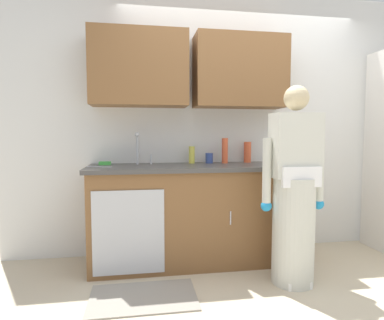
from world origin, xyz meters
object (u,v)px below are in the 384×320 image
(knife_on_counter, at_px, (99,167))
(sponge, at_px, (105,163))
(sink, at_px, (142,167))
(bottle_cleaner_spray, at_px, (225,151))
(bottle_dish_liquid, at_px, (247,152))
(bottle_soap, at_px, (192,155))
(cup_by_sink, at_px, (209,158))
(person_at_sink, at_px, (294,200))

(knife_on_counter, bearing_deg, sponge, 107.07)
(knife_on_counter, bearing_deg, sink, 32.96)
(bottle_cleaner_spray, bearing_deg, knife_on_counter, -170.64)
(sink, height_order, bottle_dish_liquid, sink)
(bottle_soap, bearing_deg, cup_by_sink, -3.21)
(cup_by_sink, height_order, knife_on_counter, cup_by_sink)
(person_at_sink, xyz_separation_m, knife_on_counter, (-1.60, 0.53, 0.25))
(person_at_sink, bearing_deg, bottle_dish_liquid, 99.12)
(bottle_dish_liquid, xyz_separation_m, knife_on_counter, (-1.47, -0.27, -0.10))
(sink, distance_m, bottle_cleaner_spray, 0.86)
(bottle_dish_liquid, height_order, cup_by_sink, bottle_dish_liquid)
(bottle_soap, xyz_separation_m, sponge, (-0.85, -0.03, -0.07))
(person_at_sink, bearing_deg, sponge, 154.51)
(person_at_sink, height_order, bottle_soap, person_at_sink)
(bottle_soap, bearing_deg, person_at_sink, -47.06)
(person_at_sink, relative_size, knife_on_counter, 6.75)
(person_at_sink, distance_m, bottle_dish_liquid, 0.88)
(bottle_soap, bearing_deg, knife_on_counter, -164.53)
(sink, xyz_separation_m, bottle_dish_liquid, (1.09, 0.21, 0.12))
(sponge, bearing_deg, bottle_dish_liquid, 1.95)
(person_at_sink, relative_size, bottle_dish_liquid, 7.58)
(sink, relative_size, sponge, 4.55)
(bottle_dish_liquid, relative_size, knife_on_counter, 0.89)
(person_at_sink, distance_m, cup_by_sink, 0.98)
(person_at_sink, bearing_deg, cup_by_sink, 125.38)
(bottle_dish_liquid, relative_size, bottle_cleaner_spray, 0.84)
(cup_by_sink, height_order, sponge, cup_by_sink)
(person_at_sink, xyz_separation_m, bottle_cleaner_spray, (-0.39, 0.73, 0.38))
(sink, bearing_deg, sponge, 155.58)
(person_at_sink, bearing_deg, sink, 154.21)
(sink, distance_m, bottle_soap, 0.54)
(sink, height_order, cup_by_sink, sink)
(sink, bearing_deg, cup_by_sink, 14.36)
(person_at_sink, bearing_deg, bottle_soap, 132.94)
(bottle_soap, height_order, bottle_cleaner_spray, bottle_cleaner_spray)
(person_at_sink, relative_size, bottle_soap, 9.44)
(bottle_cleaner_spray, height_order, sponge, bottle_cleaner_spray)
(bottle_soap, xyz_separation_m, bottle_dish_liquid, (0.59, 0.02, 0.02))
(bottle_cleaner_spray, height_order, knife_on_counter, bottle_cleaner_spray)
(cup_by_sink, relative_size, sponge, 0.93)
(bottle_dish_liquid, height_order, bottle_cleaner_spray, bottle_cleaner_spray)
(bottle_soap, relative_size, cup_by_sink, 1.68)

